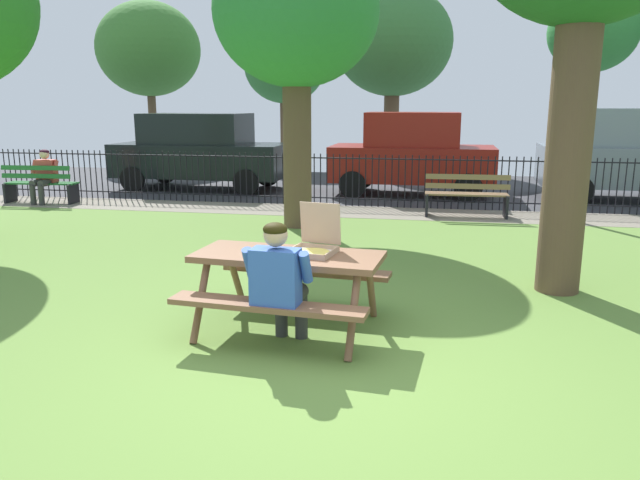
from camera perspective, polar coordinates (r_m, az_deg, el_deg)
The scene contains 18 objects.
ground at distance 7.16m, azimuth 3.17°, elevation -5.12°, with size 28.00×12.36×0.02m, color olive.
cobblestone_walkway at distance 12.47m, azimuth 6.46°, elevation 2.52°, with size 28.00×1.40×0.01m, color gray.
street_asphalt at distance 16.36m, azimuth 7.50°, elevation 4.90°, with size 28.00×6.49×0.01m, color #38383D.
picnic_table_foreground at distance 5.89m, azimuth -3.00°, elevation -2.91°, with size 1.92×1.63×0.79m.
pizza_box_open at distance 5.84m, azimuth -0.51°, elevation -0.35°, with size 0.49×0.52×0.47m.
adult_at_table at distance 5.39m, azimuth -3.84°, elevation -3.74°, with size 0.63×0.62×1.19m.
iron_fence_streetside at distance 13.07m, azimuth 6.75°, elevation 5.54°, with size 18.68×0.03×1.13m.
park_bench_left at distance 14.97m, azimuth -24.80°, elevation 4.76°, with size 1.62×0.55×0.85m.
park_bench_center at distance 12.25m, azimuth 13.59°, elevation 4.06°, with size 1.61×0.49×0.85m.
person_on_park_bench at distance 14.90m, azimuth -24.50°, elevation 5.69°, with size 0.61×0.59×1.19m.
lamp_post_walkway at distance 12.12m, azimuth 24.36°, elevation 12.77°, with size 0.28×0.28×3.97m.
tree_midground_left at distance 10.94m, azimuth -2.26°, elevation 20.34°, with size 2.83×2.83×4.98m.
parked_car_far_left at distance 16.11m, azimuth -11.20°, elevation 8.27°, with size 4.44×1.99×1.94m.
parked_car_left at distance 14.98m, azimuth 8.66°, elevation 8.07°, with size 3.92×1.87×1.98m.
far_tree_left at distance 23.47m, azimuth -15.80°, elevation 16.85°, with size 3.66×3.66×5.74m.
far_tree_midleft at distance 21.73m, azimuth -3.33°, elevation 15.89°, with size 2.78×2.78×4.69m.
far_tree_center at distance 21.21m, azimuth 6.89°, elevation 17.92°, with size 3.91×3.91×5.94m.
far_tree_midright at distance 21.69m, azimuth 24.26°, elevation 17.14°, with size 2.74×2.74×5.60m.
Camera 1 is at (0.86, -4.58, 2.18)m, focal length 34.06 mm.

